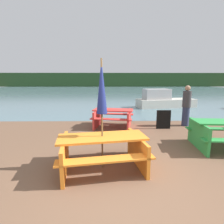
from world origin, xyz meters
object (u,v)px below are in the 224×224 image
Objects in this scene: boat at (163,101)px; signboard at (163,119)px; picnic_table_green at (223,132)px; picnic_table_red at (113,116)px; umbrella_navy at (102,88)px; picnic_table_orange at (102,148)px; person at (186,106)px.

signboard is at bearing -117.33° from boat.
picnic_table_green reaches higher than picnic_table_red.
picnic_table_red is at bearing 84.74° from umbrella_navy.
picnic_table_red is 6.53m from boat.
signboard is at bearing 53.41° from picnic_table_orange.
picnic_table_red is 3.68m from umbrella_navy.
signboard is at bearing 117.23° from picnic_table_green.
person is 2.28× the size of signboard.
umbrella_navy is 0.55× the size of boat.
picnic_table_green is at bearing 17.39° from umbrella_navy.
person is (3.41, 3.60, 0.41)m from picnic_table_orange.
picnic_table_orange is at bearing 0.00° from umbrella_navy.
picnic_table_orange is 3.90m from signboard.
umbrella_navy is at bearing -125.15° from boat.
umbrella_navy is at bearing -162.61° from picnic_table_green.
boat is 5.91m from signboard.
person is at bearing -107.35° from boat.
person is at bearing 46.50° from umbrella_navy.
picnic_table_green is 3.88m from picnic_table_red.
picnic_table_red is 2.43× the size of signboard.
umbrella_navy is 4.14m from signboard.
picnic_table_orange is 0.49× the size of boat.
umbrella_navy reaches higher than picnic_table_red.
picnic_table_red is 2.03m from signboard.
umbrella_navy is (-0.00, 0.00, 1.32)m from picnic_table_orange.
picnic_table_orange is 0.89× the size of umbrella_navy.
picnic_table_red is at bearing 84.74° from picnic_table_orange.
umbrella_navy is 3.15× the size of signboard.
boat is at bearing 65.28° from picnic_table_orange.
boat is at bearing 55.20° from picnic_table_red.
person is 1.28m from signboard.
umbrella_navy is (-3.39, -1.06, 1.30)m from picnic_table_green.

